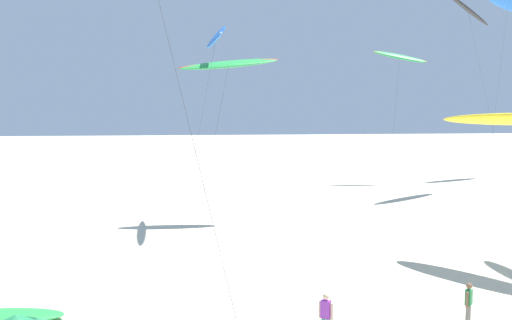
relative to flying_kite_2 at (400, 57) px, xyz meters
The scene contains 7 objects.
flying_kite_2 is the anchor object (origin of this frame).
flying_kite_3 9.02m from the flying_kite_2, 68.21° to the right, with size 6.87×12.25×17.42m.
flying_kite_6 25.59m from the flying_kite_2, 136.22° to the right, with size 6.72×3.00×11.15m.
flying_kite_7 15.01m from the flying_kite_2, 14.62° to the left, with size 7.21×5.20×19.92m.
flying_kite_8 26.91m from the flying_kite_2, 135.83° to the right, with size 3.15×7.85×12.93m.
person_near_right 43.49m from the flying_kite_2, 113.67° to the right, with size 0.42×0.35×1.71m.
person_mid_field 41.02m from the flying_kite_2, 107.09° to the right, with size 0.37×0.40×1.60m.
Camera 1 is at (-1.92, -4.65, 7.68)m, focal length 40.37 mm.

